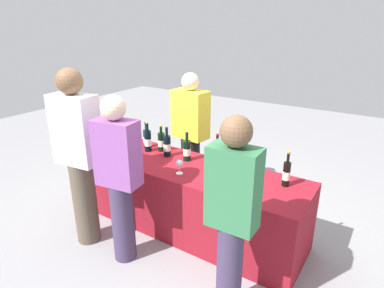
# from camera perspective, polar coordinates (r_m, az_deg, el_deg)

# --- Properties ---
(ground_plane) EXTENTS (12.00, 12.00, 0.00)m
(ground_plane) POSITION_cam_1_polar(r_m,az_deg,el_deg) (3.63, -0.00, -14.49)
(ground_plane) COLOR gray
(tasting_table) EXTENTS (2.33, 0.72, 0.72)m
(tasting_table) POSITION_cam_1_polar(r_m,az_deg,el_deg) (3.44, -0.00, -9.57)
(tasting_table) COLOR maroon
(tasting_table) RESTS_ON ground_plane
(wine_bottle_0) EXTENTS (0.08, 0.08, 0.30)m
(wine_bottle_0) POSITION_cam_1_polar(r_m,az_deg,el_deg) (3.80, -7.93, 0.99)
(wine_bottle_0) COLOR black
(wine_bottle_0) RESTS_ON tasting_table
(wine_bottle_1) EXTENTS (0.08, 0.08, 0.34)m
(wine_bottle_1) POSITION_cam_1_polar(r_m,az_deg,el_deg) (3.67, -7.71, 0.58)
(wine_bottle_1) COLOR black
(wine_bottle_1) RESTS_ON tasting_table
(wine_bottle_2) EXTENTS (0.08, 0.08, 0.30)m
(wine_bottle_2) POSITION_cam_1_polar(r_m,az_deg,el_deg) (3.67, -5.37, 0.41)
(wine_bottle_2) COLOR black
(wine_bottle_2) RESTS_ON tasting_table
(wine_bottle_3) EXTENTS (0.08, 0.08, 0.32)m
(wine_bottle_3) POSITION_cam_1_polar(r_m,az_deg,el_deg) (3.51, -4.37, -0.30)
(wine_bottle_3) COLOR black
(wine_bottle_3) RESTS_ON tasting_table
(wine_bottle_4) EXTENTS (0.08, 0.08, 0.31)m
(wine_bottle_4) POSITION_cam_1_polar(r_m,az_deg,el_deg) (3.40, -0.88, -1.10)
(wine_bottle_4) COLOR black
(wine_bottle_4) RESTS_ON tasting_table
(wine_bottle_5) EXTENTS (0.07, 0.07, 0.34)m
(wine_bottle_5) POSITION_cam_1_polar(r_m,az_deg,el_deg) (3.27, 4.39, -1.81)
(wine_bottle_5) COLOR black
(wine_bottle_5) RESTS_ON tasting_table
(wine_bottle_6) EXTENTS (0.07, 0.07, 0.33)m
(wine_bottle_6) POSITION_cam_1_polar(r_m,az_deg,el_deg) (3.19, 8.28, -2.67)
(wine_bottle_6) COLOR black
(wine_bottle_6) RESTS_ON tasting_table
(wine_bottle_7) EXTENTS (0.07, 0.07, 0.33)m
(wine_bottle_7) POSITION_cam_1_polar(r_m,az_deg,el_deg) (2.99, 16.15, -5.00)
(wine_bottle_7) COLOR black
(wine_bottle_7) RESTS_ON tasting_table
(wine_glass_0) EXTENTS (0.06, 0.06, 0.13)m
(wine_glass_0) POSITION_cam_1_polar(r_m,az_deg,el_deg) (3.60, -11.09, -0.56)
(wine_glass_0) COLOR silver
(wine_glass_0) RESTS_ON tasting_table
(wine_glass_1) EXTENTS (0.07, 0.07, 0.14)m
(wine_glass_1) POSITION_cam_1_polar(r_m,az_deg,el_deg) (3.11, -2.21, -3.52)
(wine_glass_1) COLOR silver
(wine_glass_1) RESTS_ON tasting_table
(wine_glass_2) EXTENTS (0.07, 0.07, 0.14)m
(wine_glass_2) POSITION_cam_1_polar(r_m,az_deg,el_deg) (2.93, 4.87, -5.03)
(wine_glass_2) COLOR silver
(wine_glass_2) RESTS_ON tasting_table
(wine_glass_3) EXTENTS (0.07, 0.07, 0.13)m
(wine_glass_3) POSITION_cam_1_polar(r_m,az_deg,el_deg) (2.88, 8.52, -5.91)
(wine_glass_3) COLOR silver
(wine_glass_3) RESTS_ON tasting_table
(server_pouring) EXTENTS (0.45, 0.28, 1.55)m
(server_pouring) POSITION_cam_1_polar(r_m,az_deg,el_deg) (3.97, -0.29, 2.01)
(server_pouring) COLOR black
(server_pouring) RESTS_ON ground_plane
(guest_0) EXTENTS (0.44, 0.28, 1.73)m
(guest_0) POSITION_cam_1_polar(r_m,az_deg,el_deg) (3.20, -19.15, -1.64)
(guest_0) COLOR brown
(guest_0) RESTS_ON ground_plane
(guest_1) EXTENTS (0.40, 0.26, 1.55)m
(guest_1) POSITION_cam_1_polar(r_m,az_deg,el_deg) (2.89, -12.60, -5.49)
(guest_1) COLOR #3F3351
(guest_1) RESTS_ON ground_plane
(guest_2) EXTENTS (0.35, 0.21, 1.56)m
(guest_2) POSITION_cam_1_polar(r_m,az_deg,el_deg) (2.28, 7.00, -12.13)
(guest_2) COLOR #3F3351
(guest_2) RESTS_ON ground_plane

